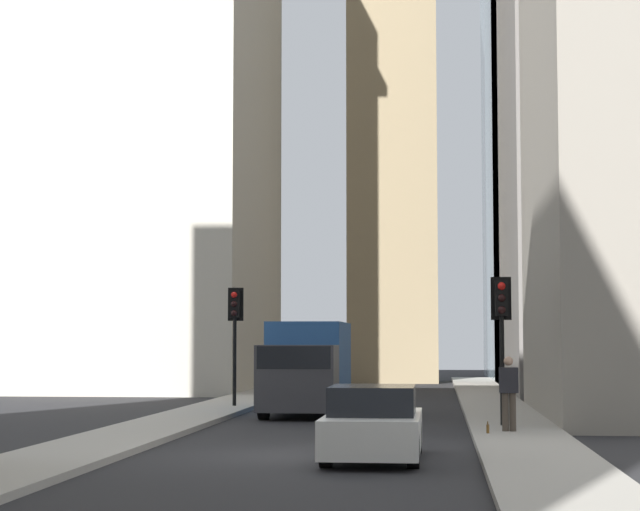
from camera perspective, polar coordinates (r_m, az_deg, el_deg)
The scene contains 12 objects.
ground_plane at distance 22.90m, azimuth -0.76°, elevation -9.95°, with size 135.00×135.00×0.00m, color #262628.
sidewalk_right at distance 23.83m, azimuth -11.72°, elevation -9.47°, with size 90.00×2.20×0.14m, color #A8A399.
sidewalk_left at distance 22.82m, azimuth 10.70°, elevation -9.72°, with size 90.00×2.20×0.14m, color #A8A399.
building_left_far at distance 54.28m, azimuth 14.38°, elevation 10.97°, with size 18.46×10.00×32.82m.
building_right_far at distance 55.62m, azimuth -8.12°, elevation 8.63°, with size 14.44×10.50×29.25m.
church_spire at distance 65.42m, azimuth 3.64°, elevation 10.85°, with size 5.34×5.34×37.09m.
delivery_truck at distance 35.40m, azimuth -0.67°, elevation -5.57°, with size 6.46×2.25×2.84m.
sedan_white at distance 21.98m, azimuth 2.68°, elevation -8.44°, with size 4.30×1.78×1.42m.
traffic_light_midblock at distance 29.41m, azimuth 9.03°, elevation -2.99°, with size 0.43×0.52×3.76m.
traffic_light_far_junction at distance 37.89m, azimuth -4.27°, elevation -3.16°, with size 0.43×0.52×3.88m.
pedestrian at distance 27.53m, azimuth 9.38°, elevation -6.64°, with size 0.26×0.44×1.76m.
discarded_bottle at distance 26.91m, azimuth 8.36°, elevation -8.52°, with size 0.07×0.07×0.27m.
Camera 1 is at (-22.64, -2.63, 2.27)m, focal length 64.25 mm.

